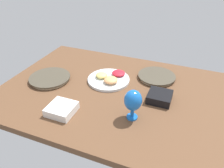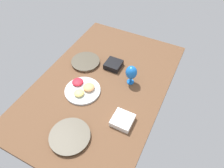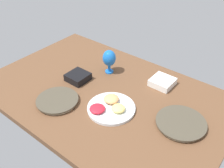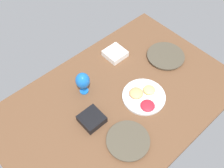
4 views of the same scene
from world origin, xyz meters
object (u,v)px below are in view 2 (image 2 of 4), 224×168
(dinner_plate_left, at_px, (86,62))
(square_bowl_white, at_px, (123,120))
(hurricane_glass_blue, at_px, (131,73))
(fruit_platter, at_px, (83,89))
(dinner_plate_right, at_px, (70,136))
(square_bowl_black, at_px, (113,64))

(dinner_plate_left, bearing_deg, square_bowl_white, 53.69)
(square_bowl_white, bearing_deg, hurricane_glass_blue, -164.97)
(fruit_platter, height_order, hurricane_glass_blue, hurricane_glass_blue)
(dinner_plate_right, relative_size, hurricane_glass_blue, 1.59)
(dinner_plate_right, height_order, hurricane_glass_blue, hurricane_glass_blue)
(dinner_plate_left, distance_m, fruit_platter, 0.34)
(square_bowl_black, xyz_separation_m, square_bowl_white, (0.49, 0.32, -0.00))
(fruit_platter, relative_size, square_bowl_black, 2.07)
(fruit_platter, relative_size, square_bowl_white, 1.98)
(dinner_plate_left, relative_size, dinner_plate_right, 0.93)
(square_bowl_black, distance_m, square_bowl_white, 0.59)
(square_bowl_black, bearing_deg, dinner_plate_right, 3.50)
(dinner_plate_left, relative_size, hurricane_glass_blue, 1.47)
(square_bowl_white, bearing_deg, fruit_platter, -106.20)
(hurricane_glass_blue, bearing_deg, square_bowl_white, 15.03)
(dinner_plate_left, xyz_separation_m, square_bowl_black, (-0.07, 0.25, 0.01))
(fruit_platter, xyz_separation_m, hurricane_glass_blue, (-0.26, 0.31, 0.10))
(dinner_plate_right, bearing_deg, dinner_plate_left, -156.53)
(fruit_platter, distance_m, square_bowl_black, 0.38)
(dinner_plate_left, height_order, hurricane_glass_blue, hurricane_glass_blue)
(dinner_plate_right, distance_m, square_bowl_black, 0.77)
(fruit_platter, distance_m, hurricane_glass_blue, 0.42)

